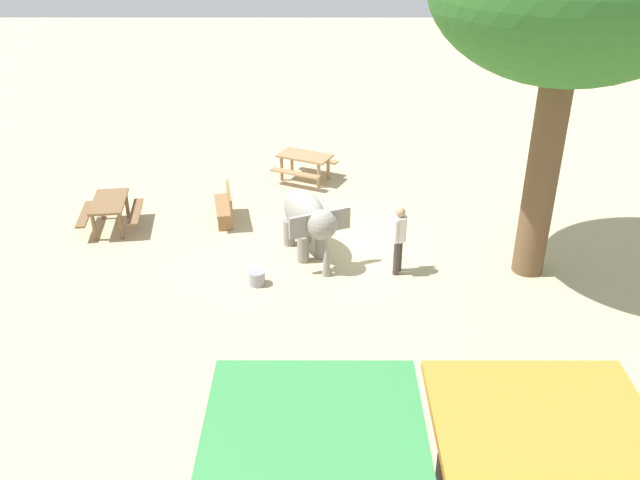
{
  "coord_description": "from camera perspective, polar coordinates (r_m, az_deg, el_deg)",
  "views": [
    {
      "loc": [
        0.35,
        14.5,
        7.97
      ],
      "look_at": [
        0.37,
        1.03,
        0.8
      ],
      "focal_mm": 38.73,
      "sensor_mm": 36.0,
      "label": 1
    }
  ],
  "objects": [
    {
      "name": "feed_bucket",
      "position": [
        15.14,
        -5.24,
        -3.14
      ],
      "size": [
        0.36,
        0.36,
        0.32
      ],
      "primitive_type": "cylinder",
      "color": "gray",
      "rests_on": "ground_plane"
    },
    {
      "name": "person_handler",
      "position": [
        15.25,
        6.55,
        0.41
      ],
      "size": [
        0.32,
        0.47,
        1.62
      ],
      "rotation": [
        0.0,
        0.0,
        -0.45
      ],
      "color": "#3F3833",
      "rests_on": "ground_plane"
    },
    {
      "name": "picnic_table_far",
      "position": [
        20.14,
        -1.27,
        6.53
      ],
      "size": [
        1.99,
        1.98,
        0.78
      ],
      "rotation": [
        0.0,
        0.0,
        2.7
      ],
      "color": "#9E7A51",
      "rests_on": "ground_plane"
    },
    {
      "name": "elephant",
      "position": [
        15.86,
        -0.98,
        1.81
      ],
      "size": [
        1.75,
        2.14,
        1.51
      ],
      "rotation": [
        0.0,
        0.0,
        1.99
      ],
      "color": "gray",
      "rests_on": "ground_plane"
    },
    {
      "name": "ground_plane",
      "position": [
        16.55,
        1.27,
        -0.76
      ],
      "size": [
        60.0,
        60.0,
        0.0
      ],
      "primitive_type": "plane",
      "color": "tan"
    },
    {
      "name": "wooden_bench",
      "position": [
        17.85,
        -7.8,
        2.92
      ],
      "size": [
        0.65,
        1.45,
        0.88
      ],
      "rotation": [
        0.0,
        0.0,
        4.9
      ],
      "color": "olive",
      "rests_on": "ground_plane"
    },
    {
      "name": "picnic_table_near",
      "position": [
        18.04,
        -16.98,
        2.58
      ],
      "size": [
        1.65,
        1.67,
        0.78
      ],
      "rotation": [
        0.0,
        0.0,
        1.7
      ],
      "color": "brown",
      "rests_on": "ground_plane"
    }
  ]
}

